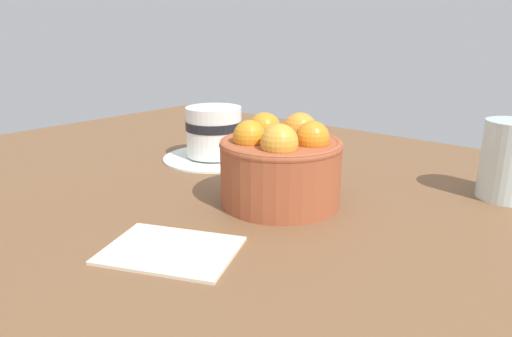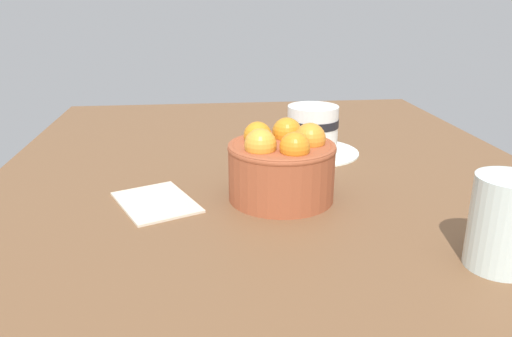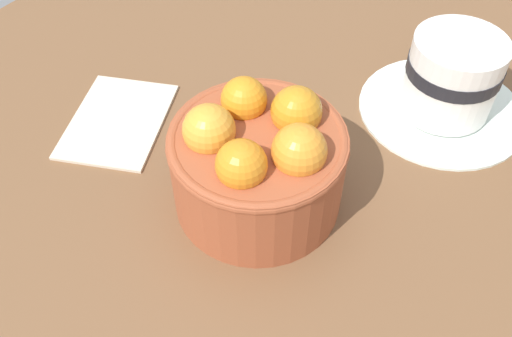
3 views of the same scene
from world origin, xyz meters
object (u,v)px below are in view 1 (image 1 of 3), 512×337
folded_napkin (174,250)px  coffee_cup (214,135)px  terracotta_bowl (281,163)px  water_glass (510,160)px

folded_napkin → coffee_cup: bearing=128.7°
terracotta_bowl → water_glass: bearing=43.5°
terracotta_bowl → folded_napkin: (0.46, -16.31, -4.42)cm
terracotta_bowl → coffee_cup: terracotta_bowl is taller
terracotta_bowl → water_glass: terracotta_bowl is taller
terracotta_bowl → water_glass: 26.98cm
water_glass → coffee_cup: bearing=-165.2°
water_glass → folded_napkin: size_ratio=0.79×
terracotta_bowl → folded_napkin: terracotta_bowl is taller
water_glass → folded_napkin: (-19.12, -34.87, -4.37)cm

